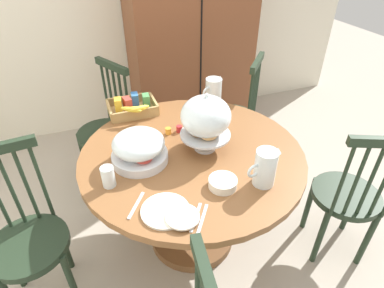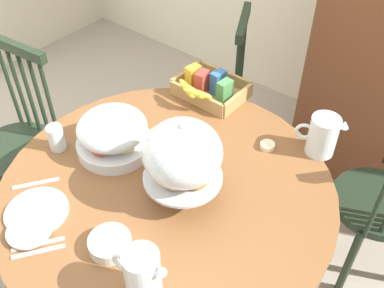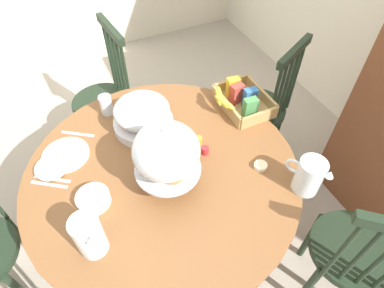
{
  "view_description": "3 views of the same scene",
  "coord_description": "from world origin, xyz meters",
  "views": [
    {
      "loc": [
        -0.54,
        -1.28,
        1.8
      ],
      "look_at": [
        -0.04,
        0.06,
        0.79
      ],
      "focal_mm": 29.81,
      "sensor_mm": 36.0,
      "label": 1
    },
    {
      "loc": [
        0.73,
        -0.75,
        1.96
      ],
      "look_at": [
        -0.04,
        0.21,
        0.84
      ],
      "focal_mm": 41.54,
      "sensor_mm": 36.0,
      "label": 2
    },
    {
      "loc": [
        0.82,
        -0.19,
        1.91
      ],
      "look_at": [
        -0.04,
        0.21,
        0.84
      ],
      "focal_mm": 30.04,
      "sensor_mm": 36.0,
      "label": 3
    }
  ],
  "objects": [
    {
      "name": "butter_dish",
      "position": [
        0.14,
        0.47,
        0.75
      ],
      "size": [
        0.06,
        0.06,
        0.02
      ],
      "primitive_type": "cylinder",
      "color": "beige",
      "rests_on": "dining_table"
    },
    {
      "name": "milk_pitcher",
      "position": [
        0.32,
        0.58,
        0.82
      ],
      "size": [
        0.19,
        0.11,
        0.17
      ],
      "color": "silver",
      "rests_on": "dining_table"
    },
    {
      "name": "windsor_chair_near_window",
      "position": [
        0.59,
        0.74,
        0.45
      ],
      "size": [
        0.47,
        0.47,
        0.97
      ],
      "color": "#1E2D1E",
      "rests_on": "ground_plane"
    },
    {
      "name": "fruit_platter_covered",
      "position": [
        -0.33,
        0.08,
        0.83
      ],
      "size": [
        0.3,
        0.3,
        0.18
      ],
      "color": "silver",
      "rests_on": "dining_table"
    },
    {
      "name": "jam_jar_strawberry",
      "position": [
        -0.04,
        0.28,
        0.76
      ],
      "size": [
        0.04,
        0.04,
        0.04
      ],
      "primitive_type": "cylinder",
      "color": "#B7282D",
      "rests_on": "dining_table"
    },
    {
      "name": "soup_spoon",
      "position": [
        -0.42,
        -0.24,
        0.74
      ],
      "size": [
        0.11,
        0.15,
        0.01
      ],
      "primitive_type": "cube",
      "rotation": [
        0.0,
        0.0,
        4.1
      ],
      "color": "silver",
      "rests_on": "dining_table"
    },
    {
      "name": "orange_juice_pitcher",
      "position": [
        0.2,
        -0.3,
        0.83
      ],
      "size": [
        0.19,
        0.11,
        0.19
      ],
      "color": "silver",
      "rests_on": "dining_table"
    },
    {
      "name": "dinner_fork",
      "position": [
        -0.17,
        -0.42,
        0.74
      ],
      "size": [
        0.11,
        0.15,
        0.01
      ],
      "primitive_type": "cube",
      "rotation": [
        0.0,
        0.0,
        4.1
      ],
      "color": "silver",
      "rests_on": "dining_table"
    },
    {
      "name": "windsor_chair_facing_door",
      "position": [
        -0.96,
        -0.01,
        0.45
      ],
      "size": [
        0.4,
        0.4,
        0.97
      ],
      "color": "#1E2D1E",
      "rests_on": "ground_plane"
    },
    {
      "name": "jam_jar_apricot",
      "position": [
        -0.11,
        0.28,
        0.76
      ],
      "size": [
        0.04,
        0.04,
        0.04
      ],
      "primitive_type": "cylinder",
      "color": "orange",
      "rests_on": "dining_table"
    },
    {
      "name": "drinking_glass",
      "position": [
        -0.51,
        -0.06,
        0.8
      ],
      "size": [
        0.06,
        0.06,
        0.11
      ],
      "primitive_type": "cylinder",
      "color": "silver",
      "rests_on": "dining_table"
    },
    {
      "name": "windsor_chair_by_cabinet",
      "position": [
        -0.44,
        0.9,
        0.45
      ],
      "size": [
        0.45,
        0.45,
        0.97
      ],
      "color": "#1E2D1E",
      "rests_on": "ground_plane"
    },
    {
      "name": "china_plate_small",
      "position": [
        -0.25,
        -0.39,
        0.76
      ],
      "size": [
        0.15,
        0.15,
        0.01
      ],
      "primitive_type": "cylinder",
      "color": "white",
      "rests_on": "china_plate_large"
    },
    {
      "name": "pastry_stand_with_dome",
      "position": [
        0.04,
        0.06,
        0.94
      ],
      "size": [
        0.28,
        0.28,
        0.34
      ],
      "color": "silver",
      "rests_on": "dining_table"
    },
    {
      "name": "cereal_bowl",
      "position": [
        0.0,
        -0.26,
        0.76
      ],
      "size": [
        0.14,
        0.14,
        0.04
      ],
      "primitive_type": "cylinder",
      "color": "white",
      "rests_on": "dining_table"
    },
    {
      "name": "ground_plane",
      "position": [
        0.0,
        0.0,
        0.0
      ],
      "size": [
        10.0,
        10.0,
        0.0
      ],
      "primitive_type": "plane",
      "color": "#A89E8E"
    },
    {
      "name": "china_plate_large",
      "position": [
        -0.31,
        -0.32,
        0.75
      ],
      "size": [
        0.22,
        0.22,
        0.01
      ],
      "primitive_type": "cylinder",
      "color": "white",
      "rests_on": "dining_table"
    },
    {
      "name": "cereal_basket",
      "position": [
        -0.26,
        0.61,
        0.79
      ],
      "size": [
        0.32,
        0.3,
        0.12
      ],
      "color": "tan",
      "rests_on": "dining_table"
    },
    {
      "name": "table_knife",
      "position": [
        -0.19,
        -0.4,
        0.74
      ],
      "size": [
        0.11,
        0.15,
        0.01
      ],
      "primitive_type": "cube",
      "rotation": [
        0.0,
        0.0,
        4.1
      ],
      "color": "silver",
      "rests_on": "dining_table"
    },
    {
      "name": "dining_table",
      "position": [
        -0.04,
        0.06,
        0.54
      ],
      "size": [
        1.25,
        1.25,
        0.74
      ],
      "color": "brown",
      "rests_on": "ground_plane"
    }
  ]
}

